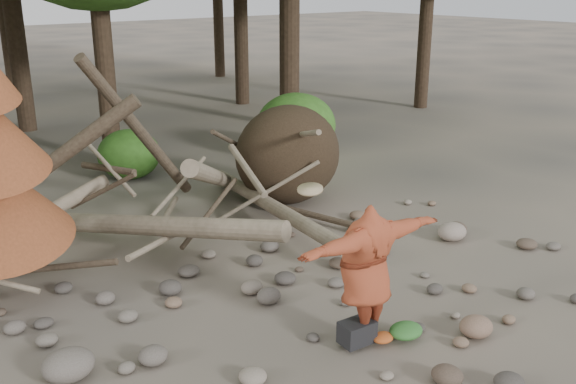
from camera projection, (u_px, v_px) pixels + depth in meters
ground at (336, 329)px, 8.33m from camera, size 120.00×120.00×0.00m
deadfall_pile at (266, 162)px, 12.37m from camera, size 8.55×5.24×3.30m
bush_mid at (129, 154)px, 14.42m from camera, size 1.40×1.40×1.12m
bush_right at (296, 125)px, 16.22m from camera, size 2.00×2.00×1.60m
frisbee_thrower at (366, 272)px, 7.73m from camera, size 2.32×0.72×2.26m
backpack at (357, 336)px, 7.88m from camera, size 0.45×0.32×0.28m
cloth_green at (406, 334)px, 8.04m from camera, size 0.45×0.38×0.17m
cloth_orange at (383, 341)px, 7.94m from camera, size 0.29×0.24×0.11m
boulder_front_right at (476, 327)px, 8.12m from camera, size 0.45×0.40×0.27m
boulder_mid_right at (452, 232)px, 11.10m from camera, size 0.52×0.47×0.31m
boulder_mid_left at (68, 365)px, 7.24m from camera, size 0.59×0.53×0.36m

